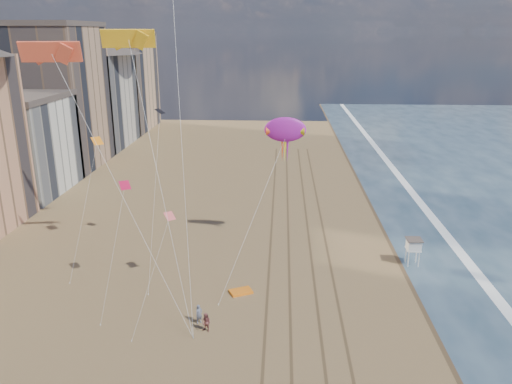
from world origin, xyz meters
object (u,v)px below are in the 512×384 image
(lifeguard_stand, at_px, (414,245))
(show_kite, at_px, (285,130))
(kite_flyer_b, at_px, (206,323))
(kite_flyer_a, at_px, (199,314))
(grounded_kite, at_px, (241,292))

(lifeguard_stand, xyz_separation_m, show_kite, (-15.64, 4.99, 12.87))
(kite_flyer_b, bearing_deg, lifeguard_stand, 60.40)
(show_kite, bearing_deg, kite_flyer_a, -113.06)
(lifeguard_stand, distance_m, kite_flyer_a, 27.65)
(lifeguard_stand, relative_size, grounded_kite, 1.43)
(lifeguard_stand, bearing_deg, kite_flyer_b, -145.87)
(lifeguard_stand, relative_size, kite_flyer_a, 1.71)
(kite_flyer_a, relative_size, kite_flyer_b, 1.03)
(kite_flyer_a, bearing_deg, lifeguard_stand, -10.98)
(show_kite, relative_size, kite_flyer_b, 11.71)
(kite_flyer_b, bearing_deg, grounded_kite, 96.87)
(lifeguard_stand, height_order, kite_flyer_b, lifeguard_stand)
(kite_flyer_a, bearing_deg, grounded_kite, 18.12)
(show_kite, distance_m, kite_flyer_b, 26.09)
(lifeguard_stand, relative_size, show_kite, 0.15)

